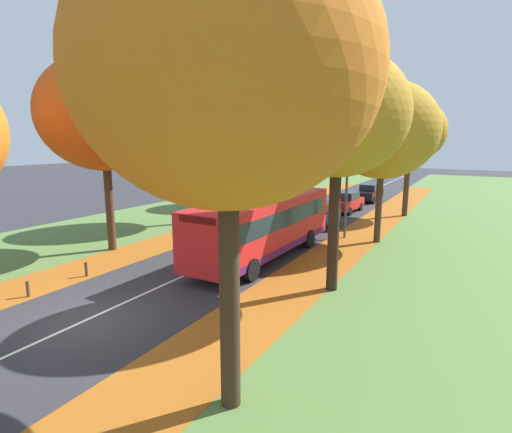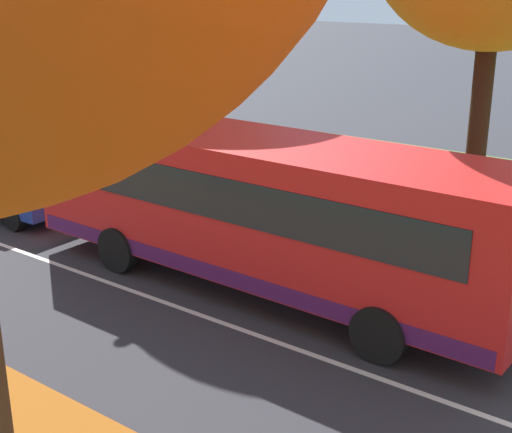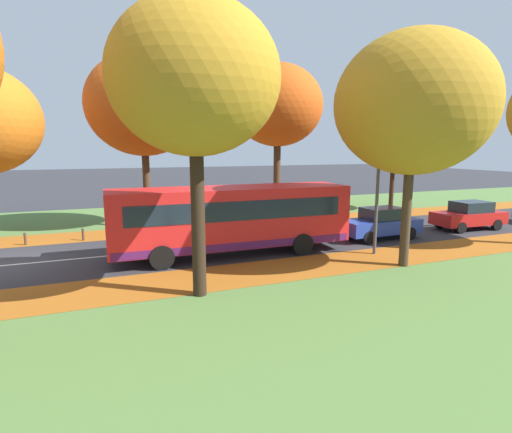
% 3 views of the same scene
% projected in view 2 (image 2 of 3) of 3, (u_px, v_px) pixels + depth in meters
% --- Properties ---
extents(grass_verge_right, '(12.00, 90.00, 0.01)m').
position_uv_depth(grass_verge_right, '(143.00, 146.00, 26.06)').
color(grass_verge_right, '#517538').
rests_on(grass_verge_right, ground).
extents(leaf_litter_right, '(2.80, 60.00, 0.00)m').
position_uv_depth(leaf_litter_right, '(179.00, 206.00, 19.17)').
color(leaf_litter_right, '#9E5619').
rests_on(leaf_litter_right, grass_verge_right).
extents(streetlamp_right, '(1.89, 0.28, 6.00)m').
position_uv_depth(streetlamp_right, '(119.00, 66.00, 17.83)').
color(streetlamp_right, '#47474C').
rests_on(streetlamp_right, ground).
extents(bus, '(2.78, 10.44, 2.98)m').
position_uv_depth(bus, '(263.00, 205.00, 13.65)').
color(bus, red).
rests_on(bus, ground).
extents(car_blue_lead, '(1.83, 4.22, 1.62)m').
position_uv_depth(car_blue_lead, '(6.00, 182.00, 18.44)').
color(car_blue_lead, '#233D9E').
rests_on(car_blue_lead, ground).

